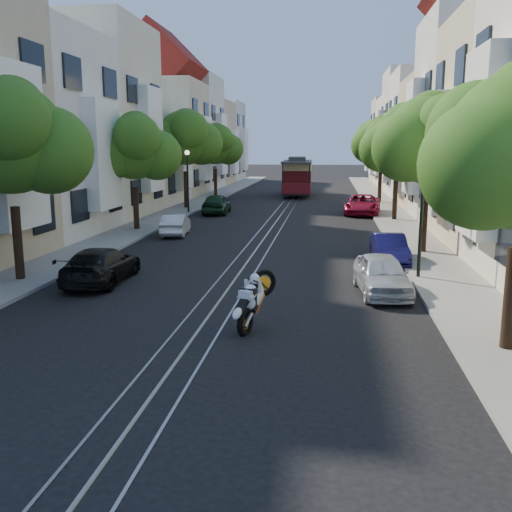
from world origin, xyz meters
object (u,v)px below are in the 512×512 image
(tree_w_b, at_px, (135,149))
(tree_w_d, at_px, (216,145))
(tree_e_b, at_px, (430,142))
(tree_w_a, at_px, (11,140))
(lamp_west, at_px, (188,172))
(parked_car_e_far, at_px, (363,205))
(parked_car_e_near, at_px, (382,274))
(tree_w_c, at_px, (186,139))
(lamp_east, at_px, (422,198))
(parked_car_w_far, at_px, (217,204))
(parked_car_w_near, at_px, (101,265))
(sportbike_rider, at_px, (253,298))
(parked_car_w_mid, at_px, (176,224))
(tree_e_d, at_px, (382,142))
(tree_e_c, at_px, (399,145))
(parked_car_e_mid, at_px, (389,249))
(cable_car, at_px, (297,175))

(tree_w_b, xyz_separation_m, tree_w_d, (0.00, 22.00, 0.20))
(tree_e_b, relative_size, tree_w_a, 1.00)
(lamp_west, relative_size, parked_car_e_far, 0.86)
(tree_w_b, height_order, parked_car_e_near, tree_w_b)
(tree_w_b, bearing_deg, tree_w_c, 90.00)
(lamp_east, xyz_separation_m, parked_car_w_far, (-10.70, 18.30, -2.16))
(parked_car_w_near, bearing_deg, lamp_west, -85.72)
(tree_e_b, bearing_deg, sportbike_rider, -118.20)
(tree_w_d, bearing_deg, parked_car_w_mid, -83.97)
(parked_car_e_near, relative_size, parked_car_w_mid, 1.09)
(tree_w_d, distance_m, parked_car_w_far, 14.48)
(tree_e_d, height_order, parked_car_w_far, tree_e_d)
(tree_w_d, bearing_deg, tree_e_c, -48.01)
(tree_e_d, relative_size, sportbike_rider, 3.86)
(parked_car_e_far, relative_size, parked_car_w_far, 1.20)
(tree_e_b, relative_size, lamp_east, 1.61)
(tree_w_b, height_order, lamp_east, tree_w_b)
(lamp_east, relative_size, sportbike_rider, 2.35)
(parked_car_w_mid, bearing_deg, tree_w_d, -90.79)
(parked_car_e_near, xyz_separation_m, parked_car_e_mid, (0.73, 5.00, -0.06))
(tree_w_c, relative_size, lamp_east, 1.71)
(parked_car_e_near, relative_size, parked_car_w_near, 0.88)
(lamp_east, bearing_deg, parked_car_w_far, 120.31)
(sportbike_rider, distance_m, cable_car, 39.82)
(tree_w_b, height_order, parked_car_w_mid, tree_w_b)
(tree_w_d, relative_size, parked_car_w_mid, 1.94)
(tree_w_b, xyz_separation_m, parked_car_e_mid, (12.74, -7.06, -3.84))
(parked_car_e_mid, xyz_separation_m, parked_car_e_far, (-0.16, 16.30, 0.11))
(tree_e_c, bearing_deg, lamp_west, 171.51)
(parked_car_w_near, bearing_deg, tree_w_b, -78.08)
(tree_w_a, relative_size, parked_car_w_far, 1.65)
(parked_car_e_far, bearing_deg, lamp_east, -81.19)
(tree_e_b, bearing_deg, lamp_east, -100.93)
(tree_w_b, height_order, tree_w_d, tree_w_d)
(parked_car_w_near, bearing_deg, tree_w_a, 4.18)
(cable_car, height_order, parked_car_w_far, cable_car)
(lamp_west, distance_m, parked_car_w_mid, 9.62)
(tree_e_c, height_order, tree_w_a, tree_w_a)
(lamp_east, relative_size, parked_car_w_far, 1.03)
(tree_e_c, xyz_separation_m, tree_w_a, (-14.40, -18.00, 0.13))
(tree_w_b, distance_m, parked_car_e_far, 16.05)
(tree_w_d, relative_size, parked_car_e_near, 1.79)
(cable_car, bearing_deg, tree_w_c, -121.45)
(tree_e_d, relative_size, parked_car_e_far, 1.42)
(tree_w_c, bearing_deg, tree_e_c, -19.15)
(parked_car_w_mid, height_order, parked_car_w_far, parked_car_w_far)
(lamp_west, bearing_deg, cable_car, 67.51)
(sportbike_rider, xyz_separation_m, cable_car, (-1.13, 39.79, 1.12))
(sportbike_rider, relative_size, parked_car_e_near, 0.49)
(lamp_east, xyz_separation_m, cable_car, (-6.09, 33.72, -0.92))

